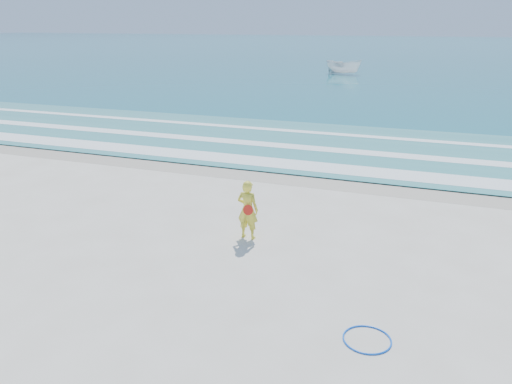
% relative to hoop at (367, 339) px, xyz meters
% --- Properties ---
extents(ground, '(400.00, 400.00, 0.00)m').
position_rel_hoop_xyz_m(ground, '(-4.04, 0.34, -0.02)').
color(ground, silver).
rests_on(ground, ground).
extents(wet_sand, '(400.00, 2.40, 0.00)m').
position_rel_hoop_xyz_m(wet_sand, '(-4.04, 9.34, -0.01)').
color(wet_sand, '#B2A893').
rests_on(wet_sand, ground).
extents(ocean, '(400.00, 190.00, 0.04)m').
position_rel_hoop_xyz_m(ocean, '(-4.04, 105.34, 0.00)').
color(ocean, '#19727F').
rests_on(ocean, ground).
extents(shallow, '(400.00, 10.00, 0.01)m').
position_rel_hoop_xyz_m(shallow, '(-4.04, 14.34, 0.03)').
color(shallow, '#59B7AD').
rests_on(shallow, ocean).
extents(foam_near, '(400.00, 1.40, 0.01)m').
position_rel_hoop_xyz_m(foam_near, '(-4.04, 10.64, 0.04)').
color(foam_near, white).
rests_on(foam_near, shallow).
extents(foam_mid, '(400.00, 0.90, 0.01)m').
position_rel_hoop_xyz_m(foam_mid, '(-4.04, 13.54, 0.04)').
color(foam_mid, white).
rests_on(foam_mid, shallow).
extents(foam_far, '(400.00, 0.60, 0.01)m').
position_rel_hoop_xyz_m(foam_far, '(-4.04, 16.84, 0.04)').
color(foam_far, white).
rests_on(foam_far, shallow).
extents(hoop, '(0.91, 0.91, 0.03)m').
position_rel_hoop_xyz_m(hoop, '(0.00, 0.00, 0.00)').
color(hoop, blue).
rests_on(hoop, ground).
extents(boat, '(4.28, 2.37, 1.56)m').
position_rel_hoop_xyz_m(boat, '(-9.30, 47.25, 0.81)').
color(boat, white).
rests_on(boat, ocean).
extents(woman, '(0.61, 0.43, 1.59)m').
position_rel_hoop_xyz_m(woman, '(-3.64, 3.48, 0.78)').
color(woman, yellow).
rests_on(woman, ground).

